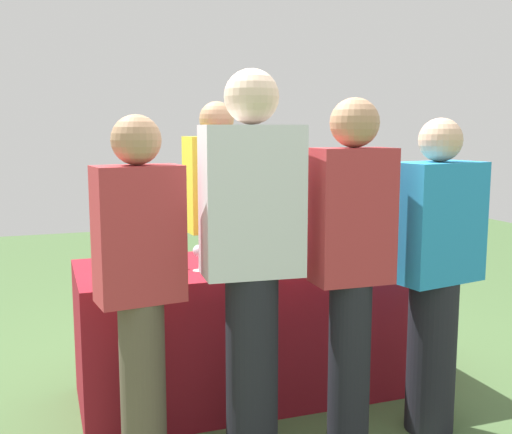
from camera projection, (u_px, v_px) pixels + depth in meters
name	position (u px, v px, depth m)	size (l,w,h in m)	color
ground_plane	(256.00, 390.00, 3.55)	(12.00, 12.00, 0.00)	#476638
tasting_table	(256.00, 327.00, 3.49)	(1.97, 0.76, 0.77)	maroon
wine_bottle_0	(118.00, 245.00, 3.27)	(0.07, 0.07, 0.32)	black
wine_bottle_1	(157.00, 245.00, 3.32)	(0.08, 0.08, 0.31)	black
wine_bottle_2	(277.00, 237.00, 3.55)	(0.08, 0.08, 0.31)	black
wine_bottle_3	(327.00, 234.00, 3.66)	(0.07, 0.07, 0.32)	black
wine_glass_0	(199.00, 252.00, 3.18)	(0.07, 0.07, 0.14)	silver
wine_glass_1	(229.00, 252.00, 3.20)	(0.08, 0.08, 0.14)	silver
wine_glass_2	(244.00, 250.00, 3.29)	(0.06, 0.06, 0.13)	silver
wine_glass_3	(307.00, 245.00, 3.33)	(0.08, 0.08, 0.15)	silver
wine_glass_4	(339.00, 242.00, 3.49)	(0.07, 0.07, 0.14)	silver
ice_bucket	(365.00, 234.00, 3.71)	(0.21, 0.21, 0.20)	silver
server_pouring	(218.00, 219.00, 4.05)	(0.43, 0.26, 1.68)	#3F3351
guest_0	(140.00, 283.00, 2.60)	(0.39, 0.25, 1.57)	brown
guest_1	(252.00, 256.00, 2.68)	(0.45, 0.27, 1.76)	black
guest_2	(351.00, 262.00, 2.77)	(0.36, 0.22, 1.64)	black
guest_3	(435.00, 269.00, 2.98)	(0.48, 0.32, 1.56)	black
menu_board	(300.00, 273.00, 4.73)	(0.44, 0.03, 0.80)	white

